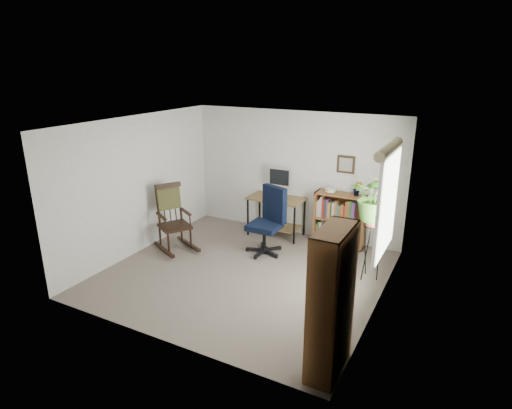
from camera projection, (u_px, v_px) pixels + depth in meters
The scene contains 18 objects.
floor at pixel (244, 273), 6.90m from camera, with size 4.20×4.00×0.00m, color gray.
ceiling at pixel (243, 123), 6.14m from camera, with size 4.20×4.00×0.00m, color silver.
wall_back at pixel (295, 174), 8.20m from camera, with size 4.20×0.00×2.40m, color silver.
wall_front at pixel (157, 251), 4.84m from camera, with size 4.20×0.00×2.40m, color silver.
wall_left at pixel (139, 185), 7.45m from camera, with size 0.00×4.00×2.40m, color silver.
wall_right at pixel (384, 226), 5.59m from camera, with size 0.00×4.00×2.40m, color silver.
window at pixel (387, 204), 5.80m from camera, with size 0.12×1.20×1.50m, color white, non-canonical shape.
desk at pixel (276, 217), 8.31m from camera, with size 1.06×0.58×0.77m, color olive, non-canonical shape.
monitor at pixel (280, 182), 8.22m from camera, with size 0.46×0.16×0.56m, color silver, non-canonical shape.
keyboard at pixel (274, 199), 8.09m from camera, with size 0.40×0.15×0.03m, color black.
office_chair at pixel (264, 221), 7.44m from camera, with size 0.66×0.66×1.21m, color black, non-canonical shape.
rocking_chair at pixel (174, 218), 7.61m from camera, with size 0.63×1.04×1.21m, color black, non-canonical shape.
low_bookshelf at pixel (340, 220), 7.83m from camera, with size 0.94×0.31×0.99m, color brown, non-canonical shape.
tall_bookshelf at pixel (331, 303), 4.49m from camera, with size 0.31×0.73×1.67m, color brown, non-canonical shape.
plant_stand at pixel (370, 248), 6.58m from camera, with size 0.29×0.29×1.04m, color black, non-canonical shape.
spider_plant at pixel (377, 174), 6.21m from camera, with size 1.69×1.88×1.46m, color #3A6925.
potted_plant_small at pixel (357, 193), 7.54m from camera, with size 0.13×0.24×0.11m, color #3A6925.
framed_picture at pixel (346, 165), 7.64m from camera, with size 0.32×0.04×0.32m, color black, non-canonical shape.
Camera 1 is at (3.05, -5.40, 3.23)m, focal length 30.00 mm.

